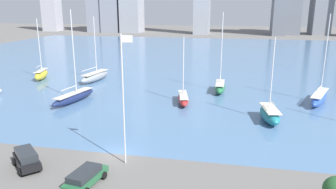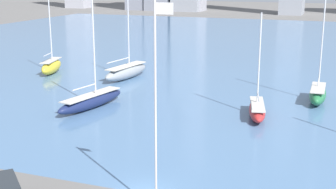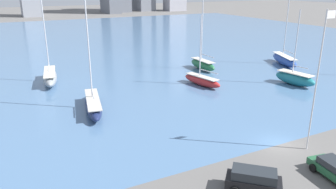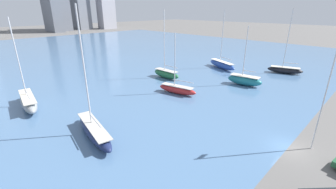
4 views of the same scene
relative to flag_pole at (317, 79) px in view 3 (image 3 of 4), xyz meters
The scene contains 10 objects.
ground_plane 7.85m from the flag_pole, 132.80° to the left, with size 500.00×500.00×0.00m, color #605E5B.
harbor_water 72.34m from the flag_pole, 91.43° to the left, with size 180.00×140.00×0.00m.
flag_pole is the anchor object (origin of this frame).
sailboat_teal 24.15m from the flag_pole, 45.77° to the left, with size 3.37×7.45×12.17m.
sailboat_blue 38.42m from the flag_pole, 47.65° to the left, with size 5.69×10.45×15.11m.
sailboat_red 24.45m from the flag_pole, 83.97° to the left, with size 3.40×8.05×11.36m.
sailboat_green 33.92m from the flag_pole, 75.54° to the left, with size 2.10×7.59×15.17m.
sailboat_navy 26.92m from the flag_pole, 128.95° to the left, with size 4.09×11.16×15.76m.
sailboat_gray 41.70m from the flag_pole, 118.23° to the left, with size 3.71×10.53×14.14m.
parked_suv_black 12.01m from the flag_pole, 162.52° to the right, with size 4.46×4.35×1.95m.
Camera 3 is at (-24.28, -21.90, 15.81)m, focal length 35.00 mm.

